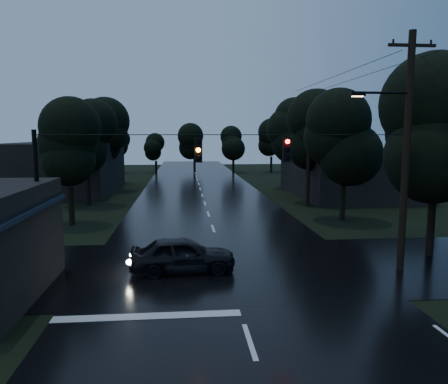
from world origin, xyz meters
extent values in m
cube|color=black|center=(0.00, 30.00, 0.00)|extent=(12.00, 120.00, 0.02)
cube|color=black|center=(0.00, 12.00, 0.00)|extent=(60.00, 9.00, 0.02)
cube|color=black|center=(-7.00, 9.00, 3.20)|extent=(0.30, 7.00, 0.15)
cylinder|color=black|center=(-7.20, 12.00, 1.50)|extent=(0.10, 0.10, 3.00)
cube|color=#F1AF60|center=(-7.05, 7.50, 2.50)|extent=(0.06, 1.60, 0.50)
cube|color=#F1AF60|center=(-7.05, 10.20, 2.50)|extent=(0.06, 1.20, 0.50)
cube|color=black|center=(14.00, 34.00, 2.20)|extent=(10.00, 14.00, 4.40)
cube|color=black|center=(-14.00, 40.00, 2.50)|extent=(10.00, 16.00, 5.00)
cylinder|color=black|center=(7.50, 11.00, 5.00)|extent=(0.30, 0.30, 10.00)
cube|color=black|center=(7.50, 11.00, 9.40)|extent=(2.00, 0.12, 0.12)
cylinder|color=black|center=(6.40, 11.00, 7.50)|extent=(2.20, 0.10, 0.10)
cube|color=black|center=(5.30, 11.00, 7.45)|extent=(0.60, 0.25, 0.18)
cube|color=#FFB266|center=(5.30, 11.00, 7.35)|extent=(0.45, 0.18, 0.03)
cylinder|color=black|center=(8.30, 28.00, 3.75)|extent=(0.30, 0.30, 7.50)
cube|color=black|center=(8.30, 28.00, 6.90)|extent=(2.00, 0.12, 0.12)
cylinder|color=black|center=(-7.50, 11.00, 3.00)|extent=(0.18, 0.18, 6.00)
cylinder|color=black|center=(0.00, 11.00, 5.80)|extent=(15.00, 0.03, 0.03)
cube|color=black|center=(-1.20, 11.00, 5.20)|extent=(0.32, 0.25, 1.00)
sphere|color=orange|center=(-1.20, 10.85, 5.20)|extent=(0.18, 0.18, 0.18)
cube|color=black|center=(2.40, 11.00, 5.20)|extent=(0.32, 0.25, 1.00)
sphere|color=#FF0C07|center=(2.40, 10.85, 5.20)|extent=(0.18, 0.18, 0.18)
cylinder|color=black|center=(10.00, 13.00, 1.40)|extent=(0.36, 0.36, 2.80)
sphere|color=black|center=(10.00, 13.00, 4.80)|extent=(4.48, 4.48, 4.48)
sphere|color=black|center=(10.00, 13.00, 6.00)|extent=(4.48, 4.48, 4.48)
sphere|color=black|center=(10.00, 13.00, 7.20)|extent=(4.48, 4.48, 4.48)
cylinder|color=black|center=(-9.00, 22.00, 1.22)|extent=(0.36, 0.36, 2.45)
sphere|color=black|center=(-9.00, 22.00, 4.20)|extent=(3.92, 3.92, 3.92)
sphere|color=black|center=(-9.00, 22.00, 5.25)|extent=(3.92, 3.92, 3.92)
sphere|color=black|center=(-9.00, 22.00, 6.30)|extent=(3.92, 3.92, 3.92)
cylinder|color=black|center=(-9.60, 30.00, 1.31)|extent=(0.36, 0.36, 2.62)
sphere|color=black|center=(-9.60, 30.00, 4.50)|extent=(4.20, 4.20, 4.20)
sphere|color=black|center=(-9.60, 30.00, 5.62)|extent=(4.20, 4.20, 4.20)
sphere|color=black|center=(-9.60, 30.00, 6.75)|extent=(4.20, 4.20, 4.20)
cylinder|color=black|center=(-10.20, 40.00, 1.40)|extent=(0.36, 0.36, 2.80)
sphere|color=black|center=(-10.20, 40.00, 4.80)|extent=(4.48, 4.48, 4.48)
sphere|color=black|center=(-10.20, 40.00, 6.00)|extent=(4.48, 4.48, 4.48)
sphere|color=black|center=(-10.20, 40.00, 7.20)|extent=(4.48, 4.48, 4.48)
cylinder|color=black|center=(9.00, 22.00, 1.31)|extent=(0.36, 0.36, 2.62)
sphere|color=black|center=(9.00, 22.00, 4.50)|extent=(4.20, 4.20, 4.20)
sphere|color=black|center=(9.00, 22.00, 5.62)|extent=(4.20, 4.20, 4.20)
sphere|color=black|center=(9.00, 22.00, 6.75)|extent=(4.20, 4.20, 4.20)
cylinder|color=black|center=(9.60, 30.00, 1.40)|extent=(0.36, 0.36, 2.80)
sphere|color=black|center=(9.60, 30.00, 4.80)|extent=(4.48, 4.48, 4.48)
sphere|color=black|center=(9.60, 30.00, 6.00)|extent=(4.48, 4.48, 4.48)
sphere|color=black|center=(9.60, 30.00, 7.20)|extent=(4.48, 4.48, 4.48)
cylinder|color=black|center=(10.20, 40.00, 1.49)|extent=(0.36, 0.36, 2.97)
sphere|color=black|center=(10.20, 40.00, 5.10)|extent=(4.76, 4.76, 4.76)
sphere|color=black|center=(10.20, 40.00, 6.38)|extent=(4.76, 4.76, 4.76)
sphere|color=black|center=(10.20, 40.00, 7.65)|extent=(4.76, 4.76, 4.76)
imported|color=black|center=(-1.87, 11.58, 0.76)|extent=(4.51, 1.95, 1.51)
camera|label=1|loc=(-1.81, -6.50, 5.79)|focal=35.00mm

